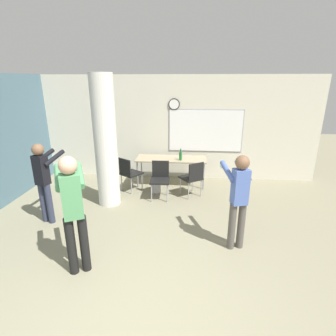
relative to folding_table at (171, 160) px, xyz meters
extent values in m
plane|color=gray|center=(-0.12, -4.43, -0.68)|extent=(24.00, 24.00, 0.00)
cube|color=beige|center=(-0.12, 0.63, 0.72)|extent=(8.00, 0.12, 2.80)
cylinder|color=black|center=(0.03, 0.55, 1.37)|extent=(0.30, 0.03, 0.30)
cylinder|color=white|center=(0.03, 0.54, 1.37)|extent=(0.26, 0.01, 0.25)
cube|color=#99999E|center=(0.88, 0.56, 0.67)|extent=(2.00, 0.01, 1.16)
cube|color=white|center=(0.88, 0.56, 0.67)|extent=(1.94, 0.02, 1.10)
cylinder|color=silver|center=(-1.30, -1.25, 0.72)|extent=(0.48, 0.48, 2.80)
cube|color=tan|center=(0.00, 0.00, 0.03)|extent=(1.81, 0.68, 0.03)
cylinder|color=gray|center=(-0.85, -0.28, -0.33)|extent=(0.04, 0.04, 0.69)
cylinder|color=gray|center=(0.85, -0.28, -0.33)|extent=(0.04, 0.04, 0.69)
cylinder|color=gray|center=(-0.85, 0.28, -0.33)|extent=(0.04, 0.04, 0.69)
cylinder|color=gray|center=(0.85, 0.28, -0.33)|extent=(0.04, 0.04, 0.69)
cylinder|color=#1E6B2D|center=(0.25, -0.15, 0.15)|extent=(0.08, 0.08, 0.21)
cylinder|color=#1E6B2D|center=(0.25, -0.15, 0.30)|extent=(0.03, 0.03, 0.09)
cylinder|color=#B2B2B7|center=(-0.33, -0.53, -0.49)|extent=(0.25, 0.25, 0.37)
cube|color=black|center=(-0.95, -0.49, -0.23)|extent=(0.61, 0.61, 0.04)
cube|color=black|center=(-1.07, -0.66, -0.01)|extent=(0.34, 0.25, 0.40)
cylinder|color=#99999E|center=(-0.70, -0.45, -0.46)|extent=(0.02, 0.02, 0.43)
cylinder|color=#99999E|center=(-1.00, -0.24, -0.46)|extent=(0.02, 0.02, 0.43)
cylinder|color=#99999E|center=(-0.91, -0.74, -0.46)|extent=(0.02, 0.02, 0.43)
cylinder|color=#99999E|center=(-1.20, -0.54, -0.46)|extent=(0.02, 0.02, 0.43)
cube|color=black|center=(-0.19, -0.93, -0.23)|extent=(0.45, 0.45, 0.04)
cube|color=black|center=(-0.20, -0.73, -0.01)|extent=(0.40, 0.04, 0.40)
cylinder|color=#99999E|center=(-0.36, -1.12, -0.46)|extent=(0.02, 0.02, 0.43)
cylinder|color=#99999E|center=(0.00, -1.10, -0.46)|extent=(0.02, 0.02, 0.43)
cylinder|color=#99999E|center=(-0.37, -0.76, -0.46)|extent=(0.02, 0.02, 0.43)
cylinder|color=#99999E|center=(-0.02, -0.74, -0.46)|extent=(0.02, 0.02, 0.43)
cube|color=black|center=(0.52, -0.68, -0.23)|extent=(0.61, 0.61, 0.04)
cube|color=black|center=(0.64, -0.84, -0.01)|extent=(0.34, 0.25, 0.40)
cylinder|color=#99999E|center=(0.57, -0.43, -0.46)|extent=(0.02, 0.02, 0.43)
cylinder|color=#99999E|center=(0.27, -0.63, -0.46)|extent=(0.02, 0.02, 0.43)
cylinder|color=#99999E|center=(0.77, -0.72, -0.46)|extent=(0.02, 0.02, 0.43)
cylinder|color=#99999E|center=(0.48, -0.93, -0.46)|extent=(0.02, 0.02, 0.43)
cylinder|color=black|center=(-0.98, -3.44, -0.24)|extent=(0.13, 0.13, 0.88)
cylinder|color=black|center=(-1.14, -3.52, -0.24)|extent=(0.13, 0.13, 0.88)
cube|color=#4C8C59|center=(-1.06, -3.48, 0.52)|extent=(0.32, 0.30, 0.62)
sphere|color=tan|center=(-1.06, -3.48, 0.95)|extent=(0.24, 0.24, 0.24)
cylinder|color=#4C8C59|center=(-1.04, -3.20, 0.72)|extent=(0.33, 0.53, 0.25)
cylinder|color=#4C8C59|center=(-1.30, -3.32, 0.72)|extent=(0.33, 0.53, 0.25)
cube|color=white|center=(-1.41, -3.10, 0.72)|extent=(0.09, 0.13, 0.04)
cylinder|color=#514C47|center=(1.35, -2.69, -0.27)|extent=(0.12, 0.12, 0.80)
cylinder|color=#514C47|center=(1.20, -2.73, -0.27)|extent=(0.12, 0.12, 0.80)
cube|color=#4C66AD|center=(1.27, -2.71, 0.41)|extent=(0.27, 0.24, 0.57)
sphere|color=brown|center=(1.27, -2.71, 0.81)|extent=(0.22, 0.22, 0.22)
cylinder|color=#4C66AD|center=(1.34, -2.45, 0.60)|extent=(0.21, 0.51, 0.23)
cylinder|color=#4C66AD|center=(1.09, -2.52, 0.60)|extent=(0.21, 0.51, 0.23)
cube|color=white|center=(1.03, -2.30, 0.60)|extent=(0.07, 0.13, 0.04)
cylinder|color=#2D3347|center=(-2.17, -2.19, -0.28)|extent=(0.12, 0.12, 0.79)
cylinder|color=#2D3347|center=(-2.32, -2.15, -0.28)|extent=(0.12, 0.12, 0.79)
cube|color=black|center=(-2.25, -2.17, 0.40)|extent=(0.27, 0.24, 0.56)
sphere|color=brown|center=(-2.25, -2.17, 0.79)|extent=(0.22, 0.22, 0.22)
cylinder|color=black|center=(-2.06, -1.99, 0.58)|extent=(0.22, 0.50, 0.23)
cylinder|color=black|center=(-2.30, -1.92, 0.58)|extent=(0.22, 0.50, 0.23)
camera|label=1|loc=(0.49, -6.52, 1.97)|focal=28.00mm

